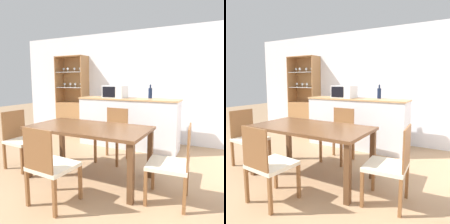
# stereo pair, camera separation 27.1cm
# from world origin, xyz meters

# --- Properties ---
(ground_plane) EXTENTS (18.00, 18.00, 0.00)m
(ground_plane) POSITION_xyz_m (0.00, 0.00, 0.00)
(ground_plane) COLOR #A37F5B
(wall_back) EXTENTS (6.80, 0.06, 2.55)m
(wall_back) POSITION_xyz_m (0.00, 2.63, 1.27)
(wall_back) COLOR silver
(wall_back) RESTS_ON ground_plane
(kitchen_counter) EXTENTS (2.13, 0.54, 1.04)m
(kitchen_counter) POSITION_xyz_m (-0.01, 1.94, 0.52)
(kitchen_counter) COLOR silver
(kitchen_counter) RESTS_ON ground_plane
(display_cabinet) EXTENTS (0.83, 0.38, 2.02)m
(display_cabinet) POSITION_xyz_m (-1.78, 2.42, 0.58)
(display_cabinet) COLOR #A37042
(display_cabinet) RESTS_ON ground_plane
(dining_table) EXTENTS (1.71, 0.89, 0.76)m
(dining_table) POSITION_xyz_m (0.05, 0.29, 0.67)
(dining_table) COLOR brown
(dining_table) RESTS_ON ground_plane
(dining_chair_head_far) EXTENTS (0.47, 0.47, 0.91)m
(dining_chair_head_far) POSITION_xyz_m (0.06, 1.09, 0.46)
(dining_chair_head_far) COLOR beige
(dining_chair_head_far) RESTS_ON ground_plane
(dining_chair_side_right_near) EXTENTS (0.49, 0.49, 0.91)m
(dining_chair_side_right_near) POSITION_xyz_m (1.26, 0.16, 0.46)
(dining_chair_side_right_near) COLOR beige
(dining_chair_side_right_near) RESTS_ON ground_plane
(dining_chair_head_near) EXTENTS (0.49, 0.49, 0.91)m
(dining_chair_head_near) POSITION_xyz_m (0.05, -0.50, 0.46)
(dining_chair_head_near) COLOR beige
(dining_chair_head_near) RESTS_ON ground_plane
(dining_chair_side_left_near) EXTENTS (0.48, 0.48, 0.91)m
(dining_chair_side_left_near) POSITION_xyz_m (-1.15, 0.16, 0.46)
(dining_chair_side_left_near) COLOR beige
(dining_chair_side_left_near) RESTS_ON ground_plane
(microwave) EXTENTS (0.45, 0.38, 0.26)m
(microwave) POSITION_xyz_m (-0.32, 1.96, 1.17)
(microwave) COLOR silver
(microwave) RESTS_ON kitchen_counter
(wine_bottle) EXTENTS (0.08, 0.08, 0.28)m
(wine_bottle) POSITION_xyz_m (0.41, 2.12, 1.15)
(wine_bottle) COLOR #141E38
(wine_bottle) RESTS_ON kitchen_counter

